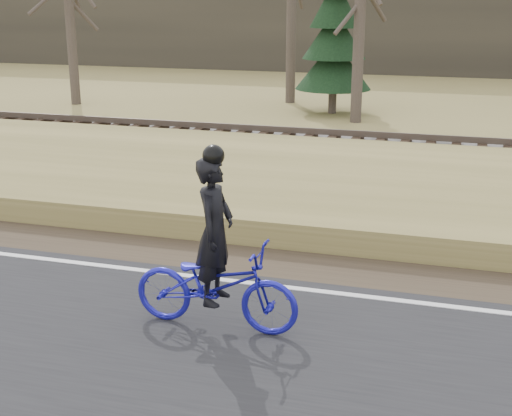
# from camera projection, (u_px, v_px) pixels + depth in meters

# --- Properties ---
(ground) EXTENTS (120.00, 120.00, 0.00)m
(ground) POSITION_uv_depth(u_px,v_px,m) (482.00, 321.00, 9.15)
(ground) COLOR #9B8B4E
(ground) RESTS_ON ground
(edge_line) EXTENTS (120.00, 0.12, 0.01)m
(edge_line) POSITION_uv_depth(u_px,v_px,m) (483.00, 310.00, 9.31)
(edge_line) COLOR silver
(edge_line) RESTS_ON road
(shoulder) EXTENTS (120.00, 1.60, 0.04)m
(shoulder) POSITION_uv_depth(u_px,v_px,m) (482.00, 285.00, 10.24)
(shoulder) COLOR #473A2B
(shoulder) RESTS_ON ground
(embankment) EXTENTS (120.00, 5.00, 0.44)m
(embankment) POSITION_uv_depth(u_px,v_px,m) (482.00, 212.00, 12.93)
(embankment) COLOR #9B8B4E
(embankment) RESTS_ON ground
(ballast) EXTENTS (120.00, 3.00, 0.45)m
(ballast) POSITION_uv_depth(u_px,v_px,m) (481.00, 165.00, 16.42)
(ballast) COLOR slate
(ballast) RESTS_ON ground
(railroad) EXTENTS (120.00, 2.40, 0.29)m
(railroad) POSITION_uv_depth(u_px,v_px,m) (483.00, 152.00, 16.33)
(railroad) COLOR black
(railroad) RESTS_ON ballast
(treeline_backdrop) EXTENTS (120.00, 4.00, 6.00)m
(treeline_backdrop) POSITION_uv_depth(u_px,v_px,m) (485.00, 14.00, 35.77)
(treeline_backdrop) COLOR #383328
(treeline_backdrop) RESTS_ON ground
(cyclist) EXTENTS (2.10, 0.75, 2.31)m
(cyclist) POSITION_uv_depth(u_px,v_px,m) (216.00, 272.00, 8.67)
(cyclist) COLOR #1917A0
(cyclist) RESTS_ON road
(bare_tree_far_left) EXTENTS (0.36, 0.36, 7.34)m
(bare_tree_far_left) POSITION_uv_depth(u_px,v_px,m) (69.00, 3.00, 25.77)
(bare_tree_far_left) COLOR #4F433A
(bare_tree_far_left) RESTS_ON ground
(bare_tree_near_left) EXTENTS (0.36, 0.36, 6.57)m
(bare_tree_near_left) POSITION_uv_depth(u_px,v_px,m) (360.00, 18.00, 22.13)
(bare_tree_near_left) COLOR #4F433A
(bare_tree_near_left) RESTS_ON ground
(conifer) EXTENTS (2.60, 2.60, 5.56)m
(conifer) POSITION_uv_depth(u_px,v_px,m) (334.00, 36.00, 24.05)
(conifer) COLOR #4F433A
(conifer) RESTS_ON ground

